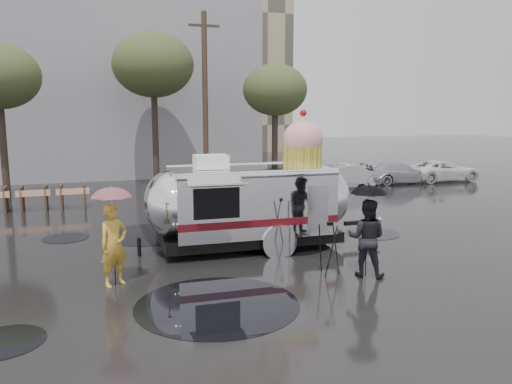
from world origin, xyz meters
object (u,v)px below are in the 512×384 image
object	(u,v)px
tripod	(329,244)
person_right	(367,238)
airstream_trailer	(253,199)
person_left	(114,245)

from	to	relation	value
tripod	person_right	bearing A→B (deg)	-43.08
airstream_trailer	tripod	xyz separation A→B (m)	(1.03, -2.96, -0.69)
person_right	airstream_trailer	bearing A→B (deg)	-24.08
person_left	person_right	bearing A→B (deg)	-41.80
person_left	person_right	distance (m)	5.98
airstream_trailer	tripod	size ratio (longest dim) A/B	5.75
person_left	tripod	size ratio (longest dim) A/B	1.43
airstream_trailer	person_right	distance (m)	3.86
airstream_trailer	tripod	bearing A→B (deg)	-69.57
person_right	tripod	bearing A→B (deg)	10.85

